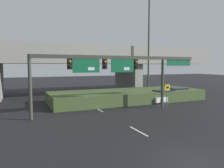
% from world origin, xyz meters
% --- Properties ---
extents(ground_plane, '(160.00, 160.00, 0.00)m').
position_xyz_m(ground_plane, '(0.00, 0.00, 0.00)').
color(ground_plane, black).
extents(lane_markings, '(0.14, 34.15, 0.01)m').
position_xyz_m(lane_markings, '(0.00, 13.06, 0.00)').
color(lane_markings, silver).
rests_on(lane_markings, ground).
extents(signal_gantry, '(16.95, 0.44, 5.39)m').
position_xyz_m(signal_gantry, '(1.23, 11.35, 4.44)').
color(signal_gantry, '#383D33').
rests_on(signal_gantry, ground).
extents(speed_limit_sign, '(0.60, 0.11, 2.56)m').
position_xyz_m(speed_limit_sign, '(6.63, 10.66, 1.67)').
color(speed_limit_sign, '#4C4C4C').
rests_on(speed_limit_sign, ground).
extents(highway_light_pole_near, '(0.70, 0.36, 17.57)m').
position_xyz_m(highway_light_pole_near, '(10.37, 19.98, 9.17)').
color(highway_light_pole_near, '#383D33').
rests_on(highway_light_pole_near, ground).
extents(overpass_bridge, '(47.52, 9.50, 7.38)m').
position_xyz_m(overpass_bridge, '(0.00, 25.87, 5.27)').
color(overpass_bridge, gray).
rests_on(overpass_bridge, ground).
extents(grass_embankment, '(19.23, 6.38, 1.33)m').
position_xyz_m(grass_embankment, '(5.19, 16.55, 0.66)').
color(grass_embankment, '#42562D').
rests_on(grass_embankment, ground).
extents(parked_sedan_near_right, '(4.75, 2.50, 1.46)m').
position_xyz_m(parked_sedan_near_right, '(9.06, 14.31, 0.67)').
color(parked_sedan_near_right, silver).
rests_on(parked_sedan_near_right, ground).
extents(parked_sedan_mid_right, '(4.46, 2.20, 1.48)m').
position_xyz_m(parked_sedan_mid_right, '(12.14, 15.42, 0.68)').
color(parked_sedan_mid_right, maroon).
rests_on(parked_sedan_mid_right, ground).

